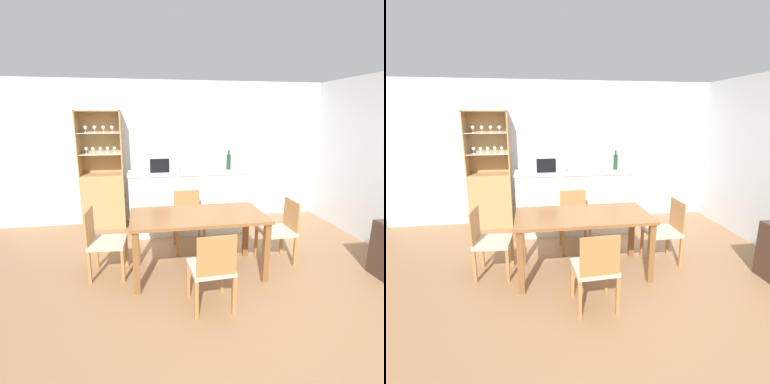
{
  "view_description": "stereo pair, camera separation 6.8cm",
  "coord_description": "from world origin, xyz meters",
  "views": [
    {
      "loc": [
        -0.88,
        -2.89,
        1.93
      ],
      "look_at": [
        -0.17,
        1.22,
        0.87
      ],
      "focal_mm": 28.0,
      "sensor_mm": 36.0,
      "label": 1
    },
    {
      "loc": [
        -0.81,
        -2.9,
        1.93
      ],
      "look_at": [
        -0.17,
        1.22,
        0.87
      ],
      "focal_mm": 28.0,
      "sensor_mm": 36.0,
      "label": 2
    }
  ],
  "objects": [
    {
      "name": "dining_chair_side_left_far",
      "position": [
        -1.36,
        0.63,
        0.44
      ],
      "size": [
        0.46,
        0.46,
        0.85
      ],
      "rotation": [
        0.0,
        0.0,
        -1.65
      ],
      "color": "#C1B299",
      "rests_on": "ground_plane"
    },
    {
      "name": "microwave",
      "position": [
        -0.52,
        1.94,
        1.18
      ],
      "size": [
        0.47,
        0.34,
        0.26
      ],
      "color": "#B7BABF",
      "rests_on": "kitchen_counter"
    },
    {
      "name": "wine_bottle",
      "position": [
        0.6,
        2.0,
        1.18
      ],
      "size": [
        0.08,
        0.08,
        0.33
      ],
      "color": "#193D23",
      "rests_on": "kitchen_counter"
    },
    {
      "name": "kitchen_counter",
      "position": [
        -0.11,
        1.94,
        0.53
      ],
      "size": [
        1.96,
        0.55,
        1.05
      ],
      "color": "silver",
      "rests_on": "ground_plane"
    },
    {
      "name": "ground_plane",
      "position": [
        0.0,
        0.0,
        0.0
      ],
      "size": [
        18.0,
        18.0,
        0.0
      ],
      "primitive_type": "plane",
      "color": "#936B47"
    },
    {
      "name": "dining_chair_head_near",
      "position": [
        -0.22,
        -0.23,
        0.44
      ],
      "size": [
        0.45,
        0.45,
        0.85
      ],
      "rotation": [
        0.0,
        0.0,
        0.05
      ],
      "color": "#C1B299",
      "rests_on": "ground_plane"
    },
    {
      "name": "wall_back",
      "position": [
        0.0,
        2.63,
        1.27
      ],
      "size": [
        6.8,
        0.06,
        2.55
      ],
      "color": "silver",
      "rests_on": "ground_plane"
    },
    {
      "name": "dining_table",
      "position": [
        -0.22,
        0.51,
        0.67
      ],
      "size": [
        1.63,
        0.83,
        0.77
      ],
      "color": "brown",
      "rests_on": "ground_plane"
    },
    {
      "name": "display_cabinet",
      "position": [
        -1.54,
        2.41,
        0.62
      ],
      "size": [
        0.73,
        0.4,
        2.03
      ],
      "color": "tan",
      "rests_on": "ground_plane"
    },
    {
      "name": "dining_chair_head_far",
      "position": [
        -0.22,
        1.25,
        0.44
      ],
      "size": [
        0.43,
        0.43,
        0.85
      ],
      "rotation": [
        0.0,
        0.0,
        3.13
      ],
      "color": "#C1B299",
      "rests_on": "ground_plane"
    },
    {
      "name": "dining_chair_side_right_far",
      "position": [
        0.92,
        0.63,
        0.44
      ],
      "size": [
        0.43,
        0.43,
        0.85
      ],
      "rotation": [
        0.0,
        0.0,
        1.57
      ],
      "color": "#C1B299",
      "rests_on": "ground_plane"
    }
  ]
}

